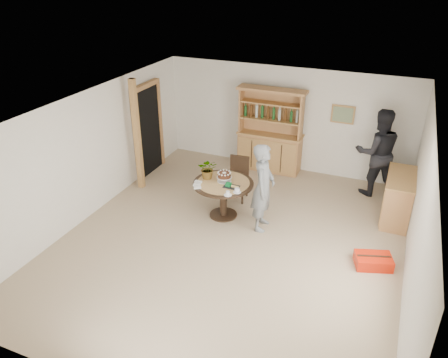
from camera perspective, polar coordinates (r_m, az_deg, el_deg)
ground at (r=8.19m, az=0.97°, el=-8.06°), size 7.00×7.00×0.00m
room_shell at (r=7.34m, az=1.12°, el=3.16°), size 6.04×7.04×2.52m
doorway at (r=10.49m, az=-9.92°, el=6.50°), size 0.13×1.10×2.18m
pine_post at (r=9.69m, az=-11.29°, el=5.57°), size 0.12×0.12×2.50m
hutch at (r=10.66m, az=6.02°, el=4.70°), size 1.62×0.54×2.04m
sideboard at (r=9.27m, az=21.79°, el=-2.30°), size 0.54×1.26×0.94m
dining_table at (r=8.64m, az=-0.09°, el=-1.35°), size 1.20×1.20×0.76m
dining_chair at (r=9.36m, az=1.84°, el=0.51°), size 0.45×0.45×0.95m
birthday_cake at (r=8.55m, az=0.04°, el=0.44°), size 0.30×0.30×0.20m
flower_vase at (r=8.64m, az=-2.11°, el=1.36°), size 0.47×0.44×0.42m
gift_tray at (r=8.38m, az=0.93°, el=-0.89°), size 0.30×0.20×0.08m
coffee_cup_a at (r=8.19m, az=1.73°, el=-1.52°), size 0.15×0.15×0.09m
coffee_cup_b at (r=8.09m, az=0.50°, el=-1.92°), size 0.15×0.15×0.08m
napkins at (r=8.46m, az=-3.48°, el=-0.74°), size 0.24×0.33×0.03m
teen_boy at (r=8.18m, az=5.13°, el=-1.12°), size 0.47×0.67×1.73m
adult_person at (r=9.92m, az=19.40°, el=3.29°), size 1.14×1.01×1.95m
red_suitcase at (r=7.95m, az=18.92°, el=-10.10°), size 0.70×0.57×0.21m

